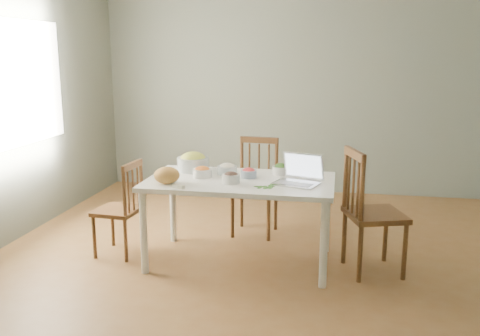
% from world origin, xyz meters
% --- Properties ---
extents(floor, '(5.00, 5.00, 0.00)m').
position_xyz_m(floor, '(0.00, 0.00, 0.00)').
color(floor, brown).
rests_on(floor, ground).
extents(wall_back, '(5.00, 0.00, 2.70)m').
position_xyz_m(wall_back, '(0.00, 2.50, 1.35)').
color(wall_back, slate).
rests_on(wall_back, ground).
extents(wall_front, '(5.00, 0.00, 2.70)m').
position_xyz_m(wall_front, '(0.00, -2.50, 1.35)').
color(wall_front, slate).
rests_on(wall_front, ground).
extents(window_left, '(0.04, 1.60, 1.20)m').
position_xyz_m(window_left, '(-2.48, 0.30, 1.50)').
color(window_left, white).
rests_on(window_left, ground).
extents(dining_table, '(1.58, 0.89, 0.74)m').
position_xyz_m(dining_table, '(-0.25, -0.02, 0.37)').
color(dining_table, white).
rests_on(dining_table, floor).
extents(chair_far, '(0.45, 0.43, 0.96)m').
position_xyz_m(chair_far, '(-0.24, 0.72, 0.48)').
color(chair_far, '#331E0C').
rests_on(chair_far, floor).
extents(chair_left, '(0.39, 0.41, 0.86)m').
position_xyz_m(chair_left, '(-1.36, -0.04, 0.43)').
color(chair_left, '#331E0C').
rests_on(chair_left, floor).
extents(chair_right, '(0.56, 0.57, 1.04)m').
position_xyz_m(chair_right, '(0.88, -0.01, 0.52)').
color(chair_right, '#331E0C').
rests_on(chair_right, floor).
extents(bread_boule, '(0.24, 0.24, 0.14)m').
position_xyz_m(bread_boule, '(-0.81, -0.26, 0.81)').
color(bread_boule, '#AD8136').
rests_on(bread_boule, dining_table).
extents(butter_stick, '(0.10, 0.06, 0.03)m').
position_xyz_m(butter_stick, '(-0.67, -0.40, 0.75)').
color(butter_stick, beige).
rests_on(butter_stick, dining_table).
extents(bowl_squash, '(0.31, 0.31, 0.17)m').
position_xyz_m(bowl_squash, '(-0.73, 0.23, 0.82)').
color(bowl_squash, '#D3C04E').
rests_on(bowl_squash, dining_table).
extents(bowl_carrot, '(0.18, 0.18, 0.09)m').
position_xyz_m(bowl_carrot, '(-0.58, 0.01, 0.78)').
color(bowl_carrot, '#D25B14').
rests_on(bowl_carrot, dining_table).
extents(bowl_onion, '(0.18, 0.18, 0.09)m').
position_xyz_m(bowl_onion, '(-0.40, 0.16, 0.79)').
color(bowl_onion, white).
rests_on(bowl_onion, dining_table).
extents(bowl_mushroom, '(0.18, 0.18, 0.09)m').
position_xyz_m(bowl_mushroom, '(-0.30, -0.16, 0.79)').
color(bowl_mushroom, black).
rests_on(bowl_mushroom, dining_table).
extents(bowl_redpep, '(0.18, 0.18, 0.08)m').
position_xyz_m(bowl_redpep, '(-0.19, 0.07, 0.78)').
color(bowl_redpep, red).
rests_on(bowl_redpep, dining_table).
extents(bowl_broccoli, '(0.19, 0.19, 0.09)m').
position_xyz_m(bowl_broccoli, '(0.07, 0.24, 0.79)').
color(bowl_broccoli, black).
rests_on(bowl_broccoli, dining_table).
extents(flatbread, '(0.19, 0.19, 0.02)m').
position_xyz_m(flatbread, '(0.13, 0.32, 0.75)').
color(flatbread, tan).
rests_on(flatbread, dining_table).
extents(basil_bunch, '(0.18, 0.18, 0.02)m').
position_xyz_m(basil_bunch, '(-0.01, -0.24, 0.75)').
color(basil_bunch, '#2F6C1E').
rests_on(basil_bunch, dining_table).
extents(laptop, '(0.43, 0.40, 0.24)m').
position_xyz_m(laptop, '(0.23, -0.10, 0.86)').
color(laptop, silver).
rests_on(laptop, dining_table).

